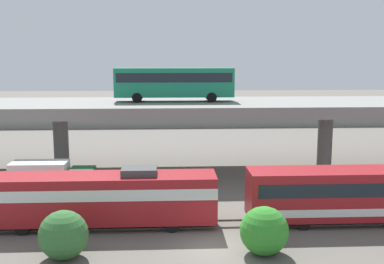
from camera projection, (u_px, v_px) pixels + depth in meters
The scene contains 17 objects.
ground_plane at pixel (213, 248), 28.97m from camera, with size 260.00×260.00×0.00m, color #605B54.
rail_strip_near at pixel (208, 228), 32.19m from camera, with size 110.00×0.12×0.12m, color #59544C.
rail_strip_far at pixel (207, 220), 33.61m from camera, with size 110.00×0.12×0.12m, color #59544C.
train_locomotive at pixel (88, 196), 32.15m from camera, with size 17.05×3.04×4.18m.
highway_overpass at pixel (195, 109), 47.65m from camera, with size 96.00×11.46×7.08m.
transit_bus_on_overpass at pixel (174, 81), 47.57m from camera, with size 12.00×2.68×3.40m.
service_truck_west at pixel (51, 178), 39.04m from camera, with size 6.80×2.46×3.04m.
pier_parking_lot at pixel (184, 118), 83.04m from camera, with size 76.19×13.88×1.64m, color gray.
parked_car_0 at pixel (101, 107), 85.43m from camera, with size 4.48×2.00×1.50m.
parked_car_1 at pixel (311, 108), 84.31m from camera, with size 4.68×1.97×1.50m.
parked_car_2 at pixel (59, 109), 81.78m from camera, with size 4.02×1.92×1.50m.
parked_car_3 at pixel (283, 108), 83.31m from camera, with size 4.01×1.98×1.50m.
parked_car_4 at pixel (356, 108), 83.11m from camera, with size 4.18×1.97×1.50m.
parked_car_5 at pixel (350, 106), 86.91m from camera, with size 4.55×1.96×1.50m.
harbor_water at pixel (181, 108), 105.84m from camera, with size 140.00×36.00×0.01m, color #2D5170.
shrub_left at pixel (63, 235), 27.23m from camera, with size 2.89×2.89×2.89m, color #326831.
shrub_right at pixel (264, 231), 27.83m from camera, with size 2.91×2.91×2.91m, color #308729.
Camera 1 is at (-2.64, -27.32, 11.77)m, focal length 43.88 mm.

